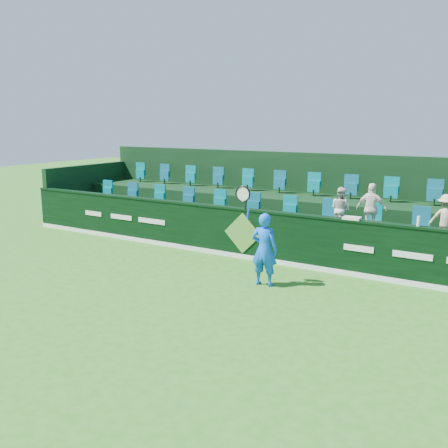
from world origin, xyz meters
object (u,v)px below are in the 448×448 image
Objects in this scene: spectator_middle at (371,209)px; spectator_right at (446,219)px; towel at (352,218)px; tennis_player at (264,249)px; spectator_left at (341,209)px; drinks_bottle at (419,221)px.

spectator_middle is 1.13× the size of spectator_right.
spectator_right is at bearing 30.77° from towel.
tennis_player is 5.64× the size of towel.
tennis_player reaches higher than spectator_left.
tennis_player reaches higher than spectator_middle.
tennis_player is 1.97× the size of spectator_right.
towel is (-0.14, -1.12, -0.07)m from spectator_middle.
spectator_left is 0.80m from spectator_middle.
spectator_left is 2.86× the size of towel.
spectator_middle is 1.74m from spectator_right.
spectator_left is at bearing 75.41° from tennis_player.
spectator_middle reaches higher than drinks_bottle.
tennis_player is at bearing 99.47° from spectator_left.
drinks_bottle is at bearing 70.58° from spectator_right.
tennis_player is 1.74× the size of spectator_middle.
drinks_bottle is at bearing 0.00° from towel.
tennis_player is at bearing 61.61° from spectator_middle.
spectator_right is at bearing 179.80° from spectator_middle.
spectator_middle is (1.54, 2.88, 0.61)m from tennis_player.
spectator_right is 2.19m from towel.
drinks_bottle is (2.13, -1.12, 0.09)m from spectator_left.
towel is 1.48m from drinks_bottle.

